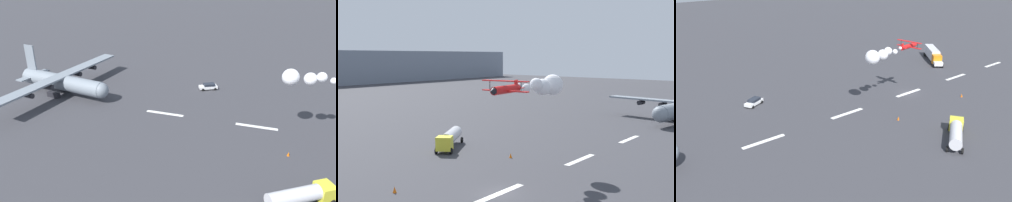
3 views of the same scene
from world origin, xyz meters
The scene contains 7 objects.
runway_stripe_4 centered at (18.74, 0.00, 0.01)m, with size 8.00×0.90×0.01m, color white.
runway_stripe_5 centered at (37.47, 0.00, 0.01)m, with size 8.00×0.90×0.01m, color white.
cargo_transport_plane centered at (62.63, -2.16, 3.26)m, with size 23.92×37.71×10.87m.
stunt_biplane_red centered at (11.03, 1.75, 11.49)m, with size 16.76×6.04×2.90m.
fuel_tanker_truck centered at (11.56, 20.75, 1.75)m, with size 9.34×7.45×2.90m.
followme_car_yellow centered at (31.55, -16.01, 0.81)m, with size 4.74×3.64×1.52m.
traffic_cone_far centered at (12.95, 8.72, 0.38)m, with size 0.44×0.44×0.75m, color orange.
Camera 1 is at (17.52, 58.93, 30.75)m, focal length 35.39 mm.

